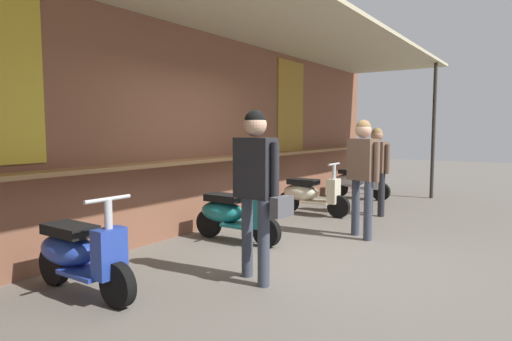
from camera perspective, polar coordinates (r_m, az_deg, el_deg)
ground_plane at (r=5.70m, az=5.47°, el=-10.58°), size 38.17×38.17×0.00m
market_stall_facade at (r=6.55m, az=-8.79°, el=7.49°), size 13.63×2.59×3.24m
scooter_blue at (r=4.58m, az=-21.92°, el=-9.86°), size 0.46×1.40×0.97m
scooter_teal at (r=6.22m, az=-3.13°, el=-5.55°), size 0.46×1.40×0.97m
scooter_cream at (r=8.20m, az=6.82°, el=-2.96°), size 0.46×1.40×0.97m
scooter_silver at (r=10.33m, az=12.77°, el=-1.36°), size 0.47×1.40×0.97m
shopper_with_handbag at (r=8.33m, az=15.11°, el=0.96°), size 0.35×0.65×1.59m
shopper_browsing at (r=4.46m, az=0.04°, el=-0.83°), size 0.29×0.68×1.75m
shopper_passing at (r=6.50m, az=13.54°, el=0.66°), size 0.33×0.55×1.70m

